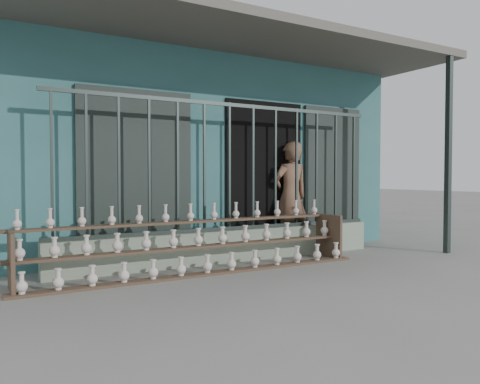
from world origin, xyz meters
TOP-DOWN VIEW (x-y plane):
  - ground at (0.00, 0.00)m, footprint 60.00×60.00m
  - workshop_building at (0.00, 4.23)m, footprint 7.40×6.60m
  - parapet_wall at (0.00, 1.30)m, footprint 5.00×0.20m
  - security_fence at (-0.00, 1.30)m, footprint 5.00×0.04m
  - shelf_rack at (-0.67, 0.88)m, footprint 4.50×0.68m
  - elderly_woman at (1.30, 1.62)m, footprint 0.65×0.43m

SIDE VIEW (x-z plane):
  - ground at x=0.00m, z-range 0.00..0.00m
  - parapet_wall at x=0.00m, z-range 0.00..0.45m
  - shelf_rack at x=-0.67m, z-range -0.06..0.79m
  - elderly_woman at x=1.30m, z-range 0.00..1.77m
  - security_fence at x=0.00m, z-range 0.45..2.25m
  - workshop_building at x=0.00m, z-range 0.02..3.23m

